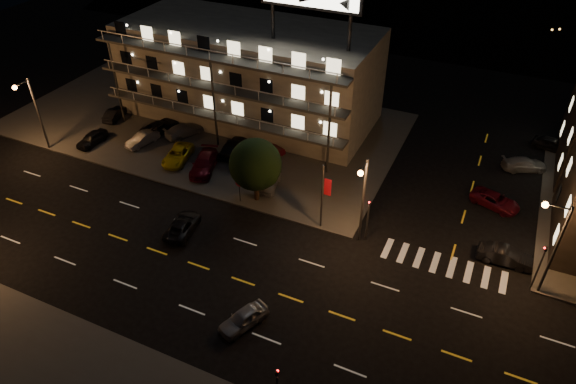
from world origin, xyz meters
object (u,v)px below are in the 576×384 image
at_px(tree, 255,166).
at_px(lot_car_4, 269,181).
at_px(road_car_east, 244,318).
at_px(road_car_west, 183,225).
at_px(side_car_0, 505,256).
at_px(lot_car_7, 184,130).
at_px(lot_car_2, 178,155).

bearing_deg(tree, lot_car_4, 83.42).
xyz_separation_m(lot_car_4, road_car_east, (5.58, -15.26, -0.17)).
distance_m(tree, road_car_west, 8.10).
bearing_deg(side_car_0, lot_car_7, 77.96).
bearing_deg(road_car_west, lot_car_7, -65.99).
bearing_deg(road_car_east, tree, 136.78).
relative_size(lot_car_7, road_car_west, 1.02).
height_order(lot_car_7, road_car_east, lot_car_7).
xyz_separation_m(lot_car_7, side_car_0, (34.17, -6.09, -0.11)).
distance_m(lot_car_2, lot_car_4, 10.52).
height_order(lot_car_2, lot_car_4, lot_car_4).
bearing_deg(lot_car_2, road_car_west, -65.75).
height_order(tree, side_car_0, tree).
relative_size(lot_car_2, lot_car_4, 1.18).
height_order(lot_car_2, road_car_east, lot_car_2).
bearing_deg(side_car_0, tree, 90.59).
distance_m(lot_car_4, lot_car_7, 13.72).
bearing_deg(tree, side_car_0, 2.53).
bearing_deg(road_car_west, side_car_0, -172.94).
bearing_deg(road_car_west, lot_car_4, -123.72).
xyz_separation_m(lot_car_2, road_car_west, (6.60, -8.91, -0.17)).
relative_size(lot_car_7, side_car_0, 1.07).
height_order(tree, road_car_east, tree).
relative_size(tree, road_car_east, 1.64).
xyz_separation_m(lot_car_4, side_car_0, (21.34, -1.21, -0.12)).
height_order(lot_car_7, road_car_west, lot_car_7).
relative_size(lot_car_2, road_car_east, 1.22).
bearing_deg(lot_car_2, lot_car_4, -13.68).
xyz_separation_m(tree, road_car_east, (5.83, -13.09, -3.16)).
height_order(lot_car_4, side_car_0, lot_car_4).
relative_size(tree, lot_car_2, 1.34).
height_order(side_car_0, road_car_west, side_car_0).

